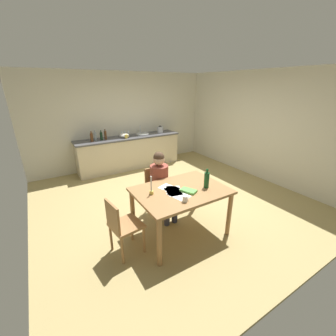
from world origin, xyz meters
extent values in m
cube|color=tan|center=(0.00, 0.00, -0.02)|extent=(5.20, 5.20, 0.04)
cube|color=beige|center=(0.00, 2.60, 1.30)|extent=(5.20, 0.12, 2.60)
cube|color=beige|center=(2.60, 0.00, 1.30)|extent=(0.12, 5.20, 2.60)
cube|color=beige|center=(0.00, 2.24, 0.43)|extent=(2.88, 0.60, 0.86)
cube|color=#4C4C51|center=(0.00, 2.24, 0.88)|extent=(2.92, 0.64, 0.04)
cube|color=#9E7042|center=(-0.47, -1.00, 0.75)|extent=(1.37, 0.99, 0.04)
cylinder|color=#9E7042|center=(-1.09, -1.43, 0.37)|extent=(0.07, 0.07, 0.73)
cylinder|color=#9E7042|center=(0.16, -1.43, 0.37)|extent=(0.07, 0.07, 0.73)
cylinder|color=#9E7042|center=(-1.09, -0.56, 0.37)|extent=(0.07, 0.07, 0.73)
cylinder|color=#9E7042|center=(0.16, -0.56, 0.37)|extent=(0.07, 0.07, 0.73)
cube|color=#9E7042|center=(-0.48, -0.32, 0.44)|extent=(0.40, 0.40, 0.04)
cube|color=#9E7042|center=(-0.48, -0.14, 0.65)|extent=(0.36, 0.03, 0.40)
cylinder|color=#9E7042|center=(-0.64, -0.49, 0.22)|extent=(0.04, 0.04, 0.43)
cylinder|color=#9E7042|center=(-0.30, -0.49, 0.22)|extent=(0.04, 0.04, 0.43)
cylinder|color=#9E7042|center=(-0.65, -0.15, 0.22)|extent=(0.04, 0.04, 0.43)
cylinder|color=#9E7042|center=(-0.31, -0.15, 0.22)|extent=(0.04, 0.04, 0.43)
cylinder|color=brown|center=(-0.48, -0.34, 0.70)|extent=(0.32, 0.32, 0.50)
sphere|color=#D8AD8C|center=(-0.48, -0.34, 1.06)|extent=(0.20, 0.20, 0.20)
sphere|color=#473323|center=(-0.48, -0.34, 1.10)|extent=(0.19, 0.19, 0.19)
cylinder|color=#383847|center=(-0.55, -0.53, 0.45)|extent=(0.13, 0.38, 0.13)
cylinder|color=#383847|center=(-0.55, -0.72, 0.23)|extent=(0.10, 0.10, 0.45)
cylinder|color=#383847|center=(-0.39, -0.53, 0.45)|extent=(0.13, 0.38, 0.13)
cylinder|color=#383847|center=(-0.39, -0.72, 0.23)|extent=(0.10, 0.10, 0.45)
cube|color=#9E7042|center=(-1.35, -0.97, 0.44)|extent=(0.45, 0.45, 0.04)
cube|color=#9E7042|center=(-1.54, -0.99, 0.65)|extent=(0.08, 0.36, 0.40)
cylinder|color=#9E7042|center=(-1.16, -1.11, 0.22)|extent=(0.04, 0.04, 0.43)
cylinder|color=#9E7042|center=(-1.21, -0.78, 0.22)|extent=(0.04, 0.04, 0.43)
cylinder|color=#9E7042|center=(-1.50, -1.16, 0.22)|extent=(0.04, 0.04, 0.43)
cylinder|color=#9E7042|center=(-1.54, -0.82, 0.22)|extent=(0.04, 0.04, 0.43)
cylinder|color=white|center=(-0.62, -1.32, 0.81)|extent=(0.07, 0.07, 0.09)
torus|color=white|center=(-0.58, -1.32, 0.82)|extent=(0.06, 0.01, 0.06)
cylinder|color=gold|center=(-0.91, -0.89, 0.80)|extent=(0.06, 0.06, 0.05)
cylinder|color=white|center=(-0.91, -0.89, 0.94)|extent=(0.02, 0.02, 0.23)
cube|color=#5EAD4D|center=(-0.41, -1.11, 0.79)|extent=(0.22, 0.27, 0.03)
cube|color=white|center=(-0.60, -0.99, 0.77)|extent=(0.27, 0.33, 0.00)
cube|color=white|center=(-0.60, -1.14, 0.77)|extent=(0.28, 0.34, 0.00)
cube|color=white|center=(-0.59, -0.86, 0.77)|extent=(0.30, 0.35, 0.00)
cube|color=white|center=(-0.58, -0.96, 0.77)|extent=(0.33, 0.36, 0.00)
cylinder|color=#194C23|center=(-0.09, -1.14, 0.89)|extent=(0.08, 0.08, 0.24)
cylinder|color=#194C23|center=(-0.09, -1.14, 1.04)|extent=(0.04, 0.04, 0.06)
cylinder|color=#B2B7BC|center=(0.43, 2.24, 0.92)|extent=(0.36, 0.36, 0.04)
cylinder|color=silver|center=(0.43, 2.40, 1.02)|extent=(0.02, 0.02, 0.24)
cylinder|color=#593319|center=(-1.01, 2.19, 1.01)|extent=(0.07, 0.07, 0.21)
cylinder|color=#593319|center=(-1.01, 2.19, 1.14)|extent=(0.03, 0.03, 0.05)
cylinder|color=#8C999E|center=(-0.90, 2.27, 1.00)|extent=(0.07, 0.07, 0.20)
cylinder|color=#8C999E|center=(-0.90, 2.27, 1.13)|extent=(0.03, 0.03, 0.05)
cylinder|color=black|center=(-0.75, 2.23, 1.00)|extent=(0.06, 0.06, 0.20)
cylinder|color=black|center=(-0.75, 2.23, 1.13)|extent=(0.03, 0.03, 0.05)
cylinder|color=#593319|center=(-0.64, 2.26, 1.01)|extent=(0.06, 0.06, 0.22)
cylinder|color=#593319|center=(-0.64, 2.26, 1.14)|extent=(0.03, 0.03, 0.05)
ellipsoid|color=white|center=(-0.14, 2.20, 0.96)|extent=(0.26, 0.26, 0.12)
cylinder|color=#B7BABF|center=(1.01, 2.24, 0.99)|extent=(0.18, 0.18, 0.18)
cone|color=#262628|center=(1.01, 2.24, 1.10)|extent=(0.11, 0.11, 0.04)
cylinder|color=silver|center=(0.06, 2.39, 0.90)|extent=(0.06, 0.06, 0.00)
cylinder|color=silver|center=(0.06, 2.39, 0.94)|extent=(0.01, 0.01, 0.07)
cone|color=silver|center=(0.06, 2.39, 1.01)|extent=(0.07, 0.07, 0.08)
cylinder|color=silver|center=(-0.05, 2.39, 0.90)|extent=(0.06, 0.06, 0.00)
cylinder|color=silver|center=(-0.05, 2.39, 0.94)|extent=(0.01, 0.01, 0.07)
cone|color=silver|center=(-0.05, 2.39, 1.01)|extent=(0.07, 0.07, 0.08)
cylinder|color=silver|center=(-0.14, 2.39, 0.90)|extent=(0.06, 0.06, 0.00)
cylinder|color=silver|center=(-0.14, 2.39, 0.94)|extent=(0.01, 0.01, 0.07)
cone|color=silver|center=(-0.14, 2.39, 1.01)|extent=(0.07, 0.07, 0.08)
cylinder|color=#F2CC4C|center=(-0.13, 2.09, 0.95)|extent=(0.08, 0.08, 0.10)
torus|color=#F2CC4C|center=(-0.09, 2.09, 0.96)|extent=(0.07, 0.01, 0.07)
camera|label=1|loc=(-2.17, -3.40, 2.26)|focal=23.11mm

